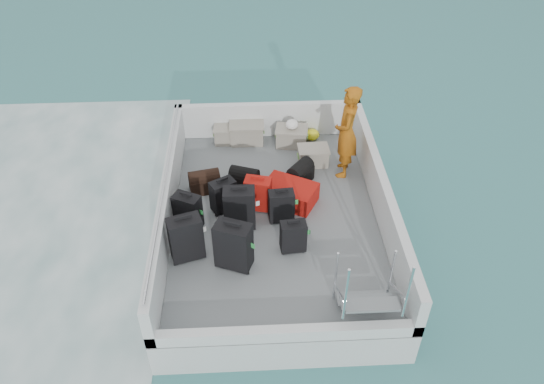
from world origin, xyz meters
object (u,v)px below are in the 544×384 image
(suitcase_0, at_px, (186,239))
(crate_3, at_px, (313,157))
(suitcase_4, at_px, (239,208))
(suitcase_8, at_px, (290,193))
(suitcase_1, at_px, (188,212))
(suitcase_5, at_px, (258,194))
(passenger, at_px, (347,132))
(suitcase_3, at_px, (234,246))
(crate_0, at_px, (228,135))
(crate_1, at_px, (247,133))
(suitcase_7, at_px, (281,206))
(suitcase_2, at_px, (223,196))
(crate_2, at_px, (292,137))
(suitcase_6, at_px, (293,237))

(suitcase_0, height_order, crate_3, suitcase_0)
(suitcase_4, height_order, suitcase_8, suitcase_4)
(suitcase_1, bearing_deg, suitcase_5, 45.98)
(suitcase_1, bearing_deg, suitcase_0, -61.50)
(suitcase_0, bearing_deg, passenger, 19.03)
(suitcase_3, distance_m, crate_0, 3.31)
(suitcase_0, distance_m, passenger, 3.37)
(crate_1, relative_size, passenger, 0.37)
(suitcase_7, distance_m, passenger, 1.82)
(suitcase_2, bearing_deg, suitcase_8, -22.28)
(crate_2, bearing_deg, suitcase_4, -113.98)
(suitcase_1, height_order, passenger, passenger)
(suitcase_6, bearing_deg, suitcase_1, 153.34)
(crate_2, bearing_deg, suitcase_3, -109.31)
(crate_0, bearing_deg, suitcase_1, -103.90)
(passenger, bearing_deg, suitcase_3, -30.35)
(suitcase_6, xyz_separation_m, suitcase_8, (0.04, 1.15, -0.10))
(suitcase_1, distance_m, suitcase_6, 1.73)
(suitcase_6, relative_size, crate_1, 0.85)
(suitcase_1, xyz_separation_m, crate_0, (0.60, 2.42, -0.16))
(suitcase_5, bearing_deg, suitcase_0, -122.16)
(suitcase_5, bearing_deg, suitcase_3, -93.73)
(suitcase_3, relative_size, crate_2, 1.37)
(suitcase_1, xyz_separation_m, suitcase_8, (1.66, 0.56, -0.15))
(suitcase_8, height_order, crate_3, suitcase_8)
(suitcase_2, distance_m, suitcase_4, 0.49)
(crate_0, xyz_separation_m, crate_1, (0.36, 0.00, 0.03))
(crate_0, bearing_deg, suitcase_0, -100.47)
(suitcase_2, distance_m, crate_2, 2.26)
(suitcase_2, relative_size, suitcase_8, 0.68)
(suitcase_3, xyz_separation_m, suitcase_4, (0.09, 0.86, -0.03))
(suitcase_2, xyz_separation_m, suitcase_6, (1.07, -0.99, -0.02))
(suitcase_4, bearing_deg, crate_0, 95.77)
(suitcase_7, xyz_separation_m, crate_0, (-0.89, 2.33, -0.13))
(suitcase_3, distance_m, crate_2, 3.33)
(suitcase_8, xyz_separation_m, crate_2, (0.17, 1.70, 0.00))
(suitcase_4, height_order, suitcase_5, suitcase_4)
(suitcase_8, bearing_deg, crate_1, 49.37)
(suitcase_1, distance_m, suitcase_7, 1.49)
(suitcase_0, xyz_separation_m, suitcase_5, (1.09, 1.08, -0.08))
(suitcase_6, distance_m, suitcase_8, 1.16)
(suitcase_1, distance_m, crate_2, 2.91)
(crate_3, distance_m, passenger, 0.92)
(suitcase_1, distance_m, suitcase_5, 1.19)
(suitcase_1, height_order, crate_2, suitcase_1)
(suitcase_0, distance_m, suitcase_3, 0.73)
(suitcase_2, bearing_deg, suitcase_6, -73.29)
(suitcase_3, height_order, passenger, passenger)
(crate_0, distance_m, passenger, 2.46)
(suitcase_3, xyz_separation_m, crate_0, (-0.13, 3.30, -0.24))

